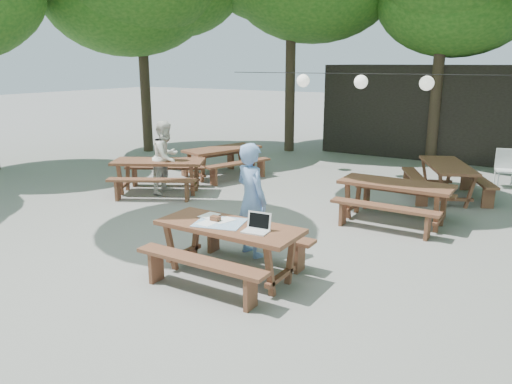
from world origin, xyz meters
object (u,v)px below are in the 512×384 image
(main_picnic_table, at_px, (229,250))
(picnic_table_nw, at_px, (159,176))
(second_person, at_px, (166,157))
(woman, at_px, (251,200))
(plastic_chair, at_px, (505,177))

(main_picnic_table, height_order, picnic_table_nw, same)
(picnic_table_nw, distance_m, second_person, 0.46)
(woman, relative_size, second_person, 1.07)
(main_picnic_table, bearing_deg, picnic_table_nw, 143.27)
(woman, distance_m, second_person, 4.25)
(main_picnic_table, xyz_separation_m, woman, (-0.18, 0.86, 0.48))
(main_picnic_table, height_order, woman, woman)
(second_person, xyz_separation_m, plastic_chair, (6.49, 4.53, -0.56))
(main_picnic_table, height_order, plastic_chair, plastic_chair)
(picnic_table_nw, relative_size, second_person, 1.49)
(picnic_table_nw, relative_size, plastic_chair, 2.69)
(second_person, height_order, plastic_chair, second_person)
(picnic_table_nw, xyz_separation_m, second_person, (0.12, 0.14, 0.43))
(picnic_table_nw, bearing_deg, woman, -57.61)
(main_picnic_table, relative_size, plastic_chair, 2.22)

